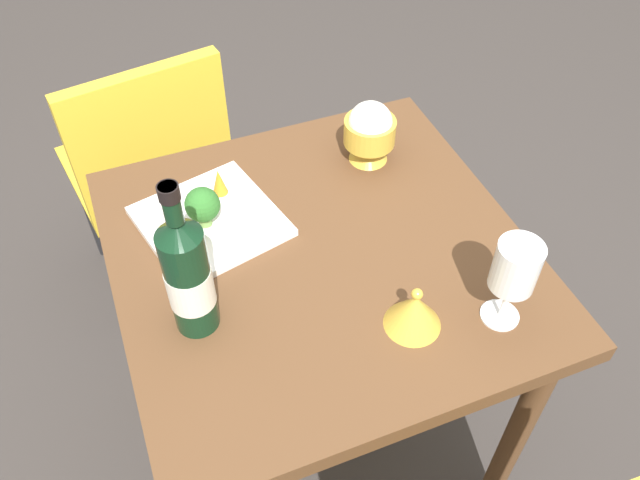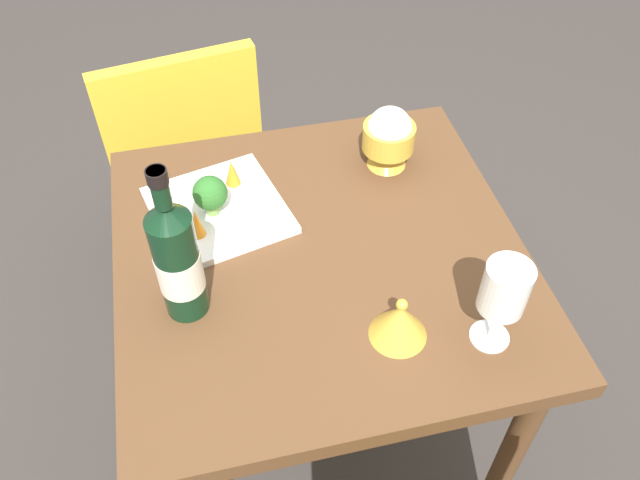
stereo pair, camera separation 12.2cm
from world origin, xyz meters
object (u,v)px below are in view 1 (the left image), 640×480
serving_plate (210,221)px  chair_by_wall (151,162)px  rice_bowl_lid (414,311)px  broccoli_floret (203,205)px  carrot_garnish_left (219,182)px  carrot_garnish_right (193,236)px  rice_bowl (370,131)px  wine_bottle (188,275)px  wine_glass (515,268)px

serving_plate → chair_by_wall: bearing=-173.1°
rice_bowl_lid → broccoli_floret: (-0.35, -0.27, 0.03)m
carrot_garnish_left → carrot_garnish_right: 0.16m
rice_bowl_lid → carrot_garnish_right: rice_bowl_lid is taller
serving_plate → carrot_garnish_right: carrot_garnish_right is taller
rice_bowl → rice_bowl_lid: 0.45m
wine_bottle → broccoli_floret: (-0.21, 0.07, -0.06)m
wine_glass → carrot_garnish_left: wine_glass is taller
wine_bottle → carrot_garnish_left: (-0.29, 0.12, -0.08)m
chair_by_wall → rice_bowl_lid: 0.96m
chair_by_wall → wine_bottle: (0.72, -0.02, 0.35)m
rice_bowl → carrot_garnish_left: bearing=-89.2°
carrot_garnish_right → wine_glass: bearing=53.5°
rice_bowl_lid → carrot_garnish_left: 0.48m
carrot_garnish_left → carrot_garnish_right: bearing=-33.2°
wine_glass → serving_plate: size_ratio=0.59×
wine_bottle → carrot_garnish_right: (-0.16, 0.04, -0.08)m
chair_by_wall → rice_bowl: size_ratio=6.00×
serving_plate → broccoli_floret: (0.01, -0.01, 0.06)m
wine_bottle → rice_bowl_lid: (0.14, 0.34, -0.09)m
serving_plate → carrot_garnish_right: 0.09m
wine_glass → rice_bowl_lid: bearing=-105.4°
chair_by_wall → carrot_garnish_right: chair_by_wall is taller
rice_bowl_lid → chair_by_wall: bearing=-159.6°
serving_plate → broccoli_floret: size_ratio=3.51×
carrot_garnish_right → broccoli_floret: bearing=147.7°
wine_bottle → carrot_garnish_left: size_ratio=5.39×
serving_plate → wine_bottle: bearing=-20.2°
wine_bottle → rice_bowl: 0.54m
carrot_garnish_left → carrot_garnish_right: carrot_garnish_right is taller
broccoli_floret → rice_bowl: bearing=101.9°
carrot_garnish_right → rice_bowl_lid: bearing=46.0°
rice_bowl → serving_plate: bearing=-79.4°
wine_glass → carrot_garnish_left: size_ratio=3.04×
broccoli_floret → serving_plate: bearing=135.4°
wine_bottle → rice_bowl: wine_bottle is taller
broccoli_floret → carrot_garnish_left: broccoli_floret is taller
wine_glass → carrot_garnish_right: bearing=-126.5°
serving_plate → carrot_garnish_right: size_ratio=4.77×
chair_by_wall → carrot_garnish_right: 0.63m
wine_glass → carrot_garnish_right: 0.57m
wine_glass → serving_plate: wine_glass is taller
wine_bottle → wine_glass: wine_bottle is taller
wine_bottle → carrot_garnish_right: wine_bottle is taller
chair_by_wall → rice_bowl_lid: chair_by_wall is taller
rice_bowl → rice_bowl_lid: rice_bowl is taller
broccoli_floret → carrot_garnish_left: (-0.08, 0.05, -0.02)m
rice_bowl → serving_plate: rice_bowl is taller
rice_bowl → wine_glass: bearing=4.7°
rice_bowl → rice_bowl_lid: bearing=-14.5°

